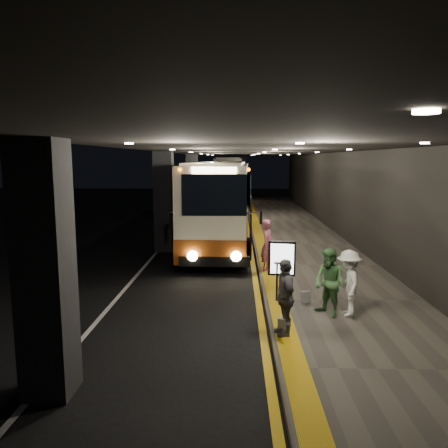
{
  "coord_description": "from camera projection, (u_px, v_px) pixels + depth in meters",
  "views": [
    {
      "loc": [
        1.74,
        -15.05,
        4.06
      ],
      "look_at": [
        1.24,
        0.75,
        1.7
      ],
      "focal_mm": 35.0,
      "sensor_mm": 36.0,
      "label": 1
    }
  ],
  "objects": [
    {
      "name": "passenger_waiting_white",
      "position": [
        349.0,
        283.0,
        10.92
      ],
      "size": [
        0.6,
        1.12,
        1.68
      ],
      "primitive_type": "imported",
      "rotation": [
        0.0,
        0.0,
        -1.66
      ],
      "color": "white",
      "rests_on": "sidewalk"
    },
    {
      "name": "coach_second",
      "position": [
        228.0,
        188.0,
        33.81
      ],
      "size": [
        2.8,
        12.07,
        3.77
      ],
      "rotation": [
        0.0,
        0.0,
        -0.03
      ],
      "color": "beige",
      "rests_on": "ground"
    },
    {
      "name": "ground",
      "position": [
        188.0,
        274.0,
        15.53
      ],
      "size": [
        90.0,
        90.0,
        0.0
      ],
      "primitive_type": "plane",
      "color": "black"
    },
    {
      "name": "tactile_strip",
      "position": [
        261.0,
        243.0,
        20.36
      ],
      "size": [
        0.5,
        50.0,
        0.01
      ],
      "primitive_type": "cube",
      "color": "gold",
      "rests_on": "sidewalk"
    },
    {
      "name": "support_columns",
      "position": [
        164.0,
        202.0,
        19.2
      ],
      "size": [
        0.8,
        24.8,
        4.4
      ],
      "color": "black",
      "rests_on": "ground"
    },
    {
      "name": "stanchion_post",
      "position": [
        277.0,
        282.0,
        12.05
      ],
      "size": [
        0.05,
        0.05,
        1.08
      ],
      "primitive_type": "cylinder",
      "color": "black",
      "rests_on": "sidewalk"
    },
    {
      "name": "passenger_boarding",
      "position": [
        267.0,
        245.0,
        15.36
      ],
      "size": [
        0.63,
        0.77,
        1.81
      ],
      "primitive_type": "imported",
      "rotation": [
        0.0,
        0.0,
        1.23
      ],
      "color": "#C15A77",
      "rests_on": "sidewalk"
    },
    {
      "name": "sidewalk",
      "position": [
        302.0,
        245.0,
        20.31
      ],
      "size": [
        4.5,
        50.0,
        0.15
      ],
      "primitive_type": "cube",
      "color": "#514C44",
      "rests_on": "ground"
    },
    {
      "name": "lane_line_white",
      "position": [
        162.0,
        246.0,
        20.53
      ],
      "size": [
        0.12,
        50.0,
        0.01
      ],
      "primitive_type": "cube",
      "color": "silver",
      "rests_on": "ground"
    },
    {
      "name": "kerb_stripe_yellow",
      "position": [
        250.0,
        246.0,
        20.4
      ],
      "size": [
        0.18,
        50.0,
        0.01
      ],
      "primitive_type": "cube",
      "color": "gold",
      "rests_on": "ground"
    },
    {
      "name": "info_sign",
      "position": [
        282.0,
        260.0,
        12.33
      ],
      "size": [
        0.77,
        0.24,
        1.62
      ],
      "rotation": [
        0.0,
        0.0,
        -0.18
      ],
      "color": "black",
      "rests_on": "sidewalk"
    },
    {
      "name": "passenger_waiting_green",
      "position": [
        329.0,
        282.0,
        10.88
      ],
      "size": [
        0.91,
        0.98,
        1.72
      ],
      "primitive_type": "imported",
      "rotation": [
        0.0,
        0.0,
        -0.93
      ],
      "color": "#487D45",
      "rests_on": "sidewalk"
    },
    {
      "name": "terminal_wall",
      "position": [
        353.0,
        183.0,
        19.81
      ],
      "size": [
        0.1,
        50.0,
        6.0
      ],
      "primitive_type": "cube",
      "color": "black",
      "rests_on": "ground"
    },
    {
      "name": "coach_third",
      "position": [
        232.0,
        178.0,
        47.92
      ],
      "size": [
        3.38,
        13.09,
        4.08
      ],
      "rotation": [
        0.0,
        0.0,
        -0.05
      ],
      "color": "beige",
      "rests_on": "ground"
    },
    {
      "name": "bag_polka",
      "position": [
        306.0,
        297.0,
        11.97
      ],
      "size": [
        0.29,
        0.21,
        0.33
      ],
      "primitive_type": "cube",
      "rotation": [
        0.0,
        0.0,
        0.41
      ],
      "color": "black",
      "rests_on": "sidewalk"
    },
    {
      "name": "canopy",
      "position": [
        255.0,
        147.0,
        19.71
      ],
      "size": [
        9.0,
        50.0,
        0.4
      ],
      "primitive_type": "cube",
      "color": "black",
      "rests_on": "support_columns"
    },
    {
      "name": "coach_main",
      "position": [
        221.0,
        206.0,
        20.8
      ],
      "size": [
        2.85,
        12.28,
        3.81
      ],
      "rotation": [
        0.0,
        0.0,
        -0.03
      ],
      "color": "beige",
      "rests_on": "ground"
    },
    {
      "name": "passenger_waiting_grey",
      "position": [
        285.0,
        297.0,
        9.7
      ],
      "size": [
        0.67,
        1.09,
        1.74
      ],
      "primitive_type": "imported",
      "rotation": [
        0.0,
        0.0,
        -1.42
      ],
      "color": "#56555B",
      "rests_on": "sidewalk"
    },
    {
      "name": "bag_plain",
      "position": [
        284.0,
        325.0,
        9.94
      ],
      "size": [
        0.28,
        0.2,
        0.32
      ],
      "primitive_type": "cube",
      "rotation": [
        0.0,
        0.0,
        -0.19
      ],
      "color": "#B9B7AE",
      "rests_on": "sidewalk"
    }
  ]
}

